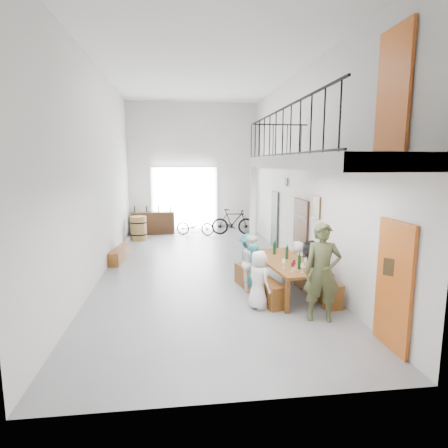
{
  "coord_description": "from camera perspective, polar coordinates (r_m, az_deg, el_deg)",
  "views": [
    {
      "loc": [
        -0.7,
        -10.25,
        2.99
      ],
      "look_at": [
        0.52,
        -0.5,
        1.38
      ],
      "focal_mm": 30.0,
      "sensor_mm": 36.0,
      "label": 1
    }
  ],
  "objects": [
    {
      "name": "serving_counter",
      "position": [
        16.13,
        -10.75,
        0.14
      ],
      "size": [
        1.8,
        0.62,
        0.94
      ],
      "primitive_type": "cube",
      "rotation": [
        0.0,
        0.0,
        0.07
      ],
      "color": "#371F0F",
      "rests_on": "ground"
    },
    {
      "name": "bicycle_near",
      "position": [
        15.6,
        -4.41,
        -0.2
      ],
      "size": [
        1.71,
        1.04,
        0.85
      ],
      "primitive_type": "imported",
      "rotation": [
        0.0,
        0.0,
        1.25
      ],
      "color": "black",
      "rests_on": "ground"
    },
    {
      "name": "gateway_portal",
      "position": [
        16.27,
        -6.03,
        3.64
      ],
      "size": [
        2.8,
        0.08,
        2.8
      ],
      "primitive_type": "cube",
      "color": "white",
      "rests_on": "ground"
    },
    {
      "name": "guest_right_a",
      "position": [
        8.49,
        14.02,
        -7.25
      ],
      "size": [
        0.5,
        0.77,
        1.22
      ],
      "primitive_type": "imported",
      "rotation": [
        0.0,
        0.0,
        -1.87
      ],
      "color": "#B71F38",
      "rests_on": "ground"
    },
    {
      "name": "room_walls",
      "position": [
        10.29,
        -3.28,
        12.43
      ],
      "size": [
        12.0,
        12.0,
        12.0
      ],
      "color": "silver",
      "rests_on": "ground"
    },
    {
      "name": "guest_right_b",
      "position": [
        8.91,
        12.88,
        -6.33
      ],
      "size": [
        0.43,
        1.18,
        1.25
      ],
      "primitive_type": "imported",
      "rotation": [
        0.0,
        0.0,
        -1.52
      ],
      "color": "black",
      "rests_on": "ground"
    },
    {
      "name": "oak_barrel",
      "position": [
        14.98,
        -12.89,
        -0.63
      ],
      "size": [
        0.64,
        0.64,
        0.94
      ],
      "color": "olive",
      "rests_on": "ground"
    },
    {
      "name": "guest_right_c",
      "position": [
        9.59,
        11.11,
        -5.71
      ],
      "size": [
        0.37,
        0.54,
        1.07
      ],
      "primitive_type": "imported",
      "rotation": [
        0.0,
        0.0,
        -1.62
      ],
      "color": "white",
      "rests_on": "ground"
    },
    {
      "name": "bench_wall",
      "position": [
        9.0,
        13.27,
        -8.64
      ],
      "size": [
        0.57,
        2.26,
        0.51
      ],
      "primitive_type": "cube",
      "rotation": [
        0.0,
        0.0,
        0.12
      ],
      "color": "brown",
      "rests_on": "ground"
    },
    {
      "name": "counter_bottles",
      "position": [
        16.05,
        -10.82,
        2.28
      ],
      "size": [
        1.53,
        0.14,
        0.28
      ],
      "color": "black",
      "rests_on": "serving_counter"
    },
    {
      "name": "bench_inner",
      "position": [
        8.71,
        5.19,
        -9.11
      ],
      "size": [
        0.78,
        2.17,
        0.49
      ],
      "primitive_type": "cube",
      "rotation": [
        0.0,
        0.0,
        0.21
      ],
      "color": "brown",
      "rests_on": "ground"
    },
    {
      "name": "host_standing",
      "position": [
        7.36,
        14.75,
        -7.14
      ],
      "size": [
        0.77,
        0.6,
        1.89
      ],
      "primitive_type": "imported",
      "rotation": [
        0.0,
        0.0,
        -0.23
      ],
      "color": "#444A29",
      "rests_on": "ground"
    },
    {
      "name": "guest_left_a",
      "position": [
        7.82,
        5.32,
        -8.45
      ],
      "size": [
        0.61,
        0.71,
        1.22
      ],
      "primitive_type": "imported",
      "rotation": [
        0.0,
        0.0,
        2.01
      ],
      "color": "white",
      "rests_on": "ground"
    },
    {
      "name": "guest_left_b",
      "position": [
        8.38,
        4.64,
        -7.11
      ],
      "size": [
        0.36,
        0.5,
        1.25
      ],
      "primitive_type": "imported",
      "rotation": [
        0.0,
        0.0,
        1.72
      ],
      "color": "#226B73",
      "rests_on": "ground"
    },
    {
      "name": "tasting_table",
      "position": [
        8.7,
        9.43,
        -6.04
      ],
      "size": [
        1.31,
        2.58,
        0.79
      ],
      "rotation": [
        0.0,
        0.0,
        0.12
      ],
      "color": "brown",
      "rests_on": "ground"
    },
    {
      "name": "right_wall_decor",
      "position": [
        9.13,
        14.82,
        1.13
      ],
      "size": [
        0.07,
        8.28,
        5.07
      ],
      "color": "#AF5018",
      "rests_on": "ground"
    },
    {
      "name": "floor",
      "position": [
        10.7,
        -3.1,
        -6.94
      ],
      "size": [
        12.0,
        12.0,
        0.0
      ],
      "primitive_type": "plane",
      "color": "slate",
      "rests_on": "ground"
    },
    {
      "name": "guest_left_d",
      "position": [
        9.36,
        3.72,
        -5.28
      ],
      "size": [
        0.52,
        0.85,
        1.27
      ],
      "primitive_type": "imported",
      "rotation": [
        0.0,
        0.0,
        1.51
      ],
      "color": "#226B73",
      "rests_on": "ground"
    },
    {
      "name": "balcony",
      "position": [
        7.61,
        13.66,
        8.83
      ],
      "size": [
        1.52,
        5.62,
        4.0
      ],
      "color": "silver",
      "rests_on": "ground"
    },
    {
      "name": "potted_plant",
      "position": [
        11.4,
        9.2,
        -5.04
      ],
      "size": [
        0.35,
        0.31,
        0.38
      ],
      "primitive_type": "imported",
      "rotation": [
        0.0,
        0.0,
        -0.02
      ],
      "color": "#1A501B",
      "rests_on": "ground"
    },
    {
      "name": "tableware",
      "position": [
        8.32,
        10.13,
        -5.2
      ],
      "size": [
        0.56,
        1.64,
        0.35
      ],
      "color": "black",
      "rests_on": "tasting_table"
    },
    {
      "name": "bicycle_far",
      "position": [
        15.69,
        1.4,
        0.32
      ],
      "size": [
        1.85,
        0.7,
        1.09
      ],
      "primitive_type": "imported",
      "rotation": [
        0.0,
        0.0,
        1.46
      ],
      "color": "black",
      "rests_on": "ground"
    },
    {
      "name": "guest_left_c",
      "position": [
        8.92,
        4.3,
        -5.85
      ],
      "size": [
        0.63,
        0.74,
        1.33
      ],
      "primitive_type": "imported",
      "rotation": [
        0.0,
        0.0,
        1.36
      ],
      "color": "white",
      "rests_on": "ground"
    },
    {
      "name": "side_bench",
      "position": [
        11.94,
        -15.63,
        -4.55
      ],
      "size": [
        0.48,
        1.47,
        0.4
      ],
      "primitive_type": "cube",
      "rotation": [
        0.0,
        0.0,
        -0.12
      ],
      "color": "brown",
      "rests_on": "ground"
    }
  ]
}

